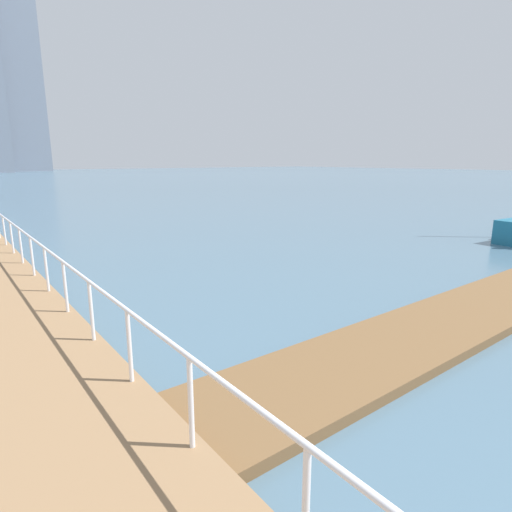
{
  "coord_description": "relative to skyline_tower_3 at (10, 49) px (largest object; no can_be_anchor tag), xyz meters",
  "views": [
    {
      "loc": [
        -5.01,
        2.48,
        3.42
      ],
      "look_at": [
        0.15,
        9.25,
        1.47
      ],
      "focal_mm": 29.54,
      "sensor_mm": 36.0,
      "label": 1
    }
  ],
  "objects": [
    {
      "name": "ground_plane",
      "position": [
        -18.39,
        -131.26,
        -34.87
      ],
      "size": [
        300.0,
        300.0,
        0.0
      ],
      "primitive_type": "plane",
      "color": "slate"
    },
    {
      "name": "floating_dock",
      "position": [
        -14.74,
        -144.63,
        -34.78
      ],
      "size": [
        14.29,
        2.0,
        0.18
      ],
      "primitive_type": "cube",
      "color": "brown",
      "rests_on": "ground_plane"
    },
    {
      "name": "boardwalk_railing",
      "position": [
        -21.54,
        -141.75,
        -33.63
      ],
      "size": [
        0.06,
        27.75,
        1.08
      ],
      "color": "white",
      "rests_on": "boardwalk"
    },
    {
      "name": "skyline_tower_3",
      "position": [
        0.0,
        0.0,
        0.0
      ],
      "size": [
        14.27,
        11.72,
        69.75
      ],
      "primitive_type": "cube",
      "rotation": [
        0.0,
        0.0,
        0.05
      ],
      "color": "slate",
      "rests_on": "ground_plane"
    }
  ]
}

